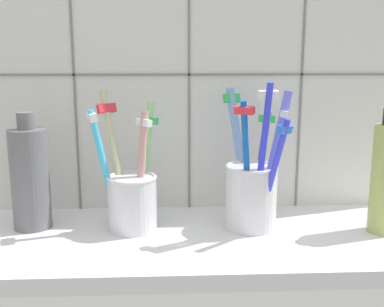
# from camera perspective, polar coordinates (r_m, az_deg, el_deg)

# --- Properties ---
(counter_slab) EXTENTS (0.64, 0.22, 0.02)m
(counter_slab) POSITION_cam_1_polar(r_m,az_deg,el_deg) (0.59, 0.11, -11.00)
(counter_slab) COLOR silver
(counter_slab) RESTS_ON ground
(tile_wall_back) EXTENTS (0.64, 0.02, 0.45)m
(tile_wall_back) POSITION_cam_1_polar(r_m,az_deg,el_deg) (0.66, -0.40, 10.75)
(tile_wall_back) COLOR silver
(tile_wall_back) RESTS_ON ground
(toothbrush_cup_left) EXTENTS (0.09, 0.08, 0.18)m
(toothbrush_cup_left) POSITION_cam_1_polar(r_m,az_deg,el_deg) (0.59, -7.55, -5.11)
(toothbrush_cup_left) COLOR silver
(toothbrush_cup_left) RESTS_ON counter_slab
(toothbrush_cup_right) EXTENTS (0.08, 0.12, 0.19)m
(toothbrush_cup_right) POSITION_cam_1_polar(r_m,az_deg,el_deg) (0.60, 7.54, -4.25)
(toothbrush_cup_right) COLOR silver
(toothbrush_cup_right) RESTS_ON counter_slab
(ceramic_vase) EXTENTS (0.05, 0.05, 0.15)m
(ceramic_vase) POSITION_cam_1_polar(r_m,az_deg,el_deg) (0.62, -19.54, -2.81)
(ceramic_vase) COLOR slate
(ceramic_vase) RESTS_ON counter_slab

